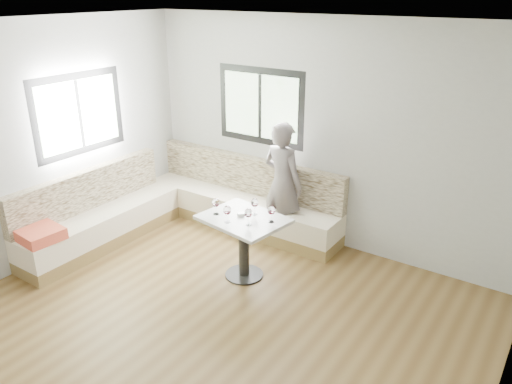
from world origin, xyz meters
TOP-DOWN VIEW (x-y plane):
  - room at (-0.08, 0.08)m, footprint 5.01×5.01m
  - banquette at (-1.59, 1.61)m, footprint 2.90×2.80m
  - table at (-0.26, 1.20)m, footprint 0.99×0.82m
  - person at (-0.36, 2.19)m, footprint 0.63×0.47m
  - olive_ramekin at (-0.31, 1.23)m, footprint 0.09×0.09m
  - wine_glass_a at (-0.56, 1.10)m, footprint 0.09×0.09m
  - wine_glass_b at (-0.33, 1.01)m, footprint 0.09×0.09m
  - wine_glass_c at (-0.11, 1.08)m, footprint 0.09×0.09m
  - wine_glass_d at (-0.21, 1.34)m, footprint 0.09×0.09m
  - wine_glass_e at (0.06, 1.28)m, footprint 0.09×0.09m

SIDE VIEW (x-z plane):
  - banquette at x=-1.59m, z-range -0.14..0.81m
  - table at x=-0.26m, z-range 0.18..0.92m
  - olive_ramekin at x=-0.31m, z-range 0.74..0.77m
  - person at x=-0.36m, z-range 0.00..1.59m
  - wine_glass_a at x=-0.56m, z-range 0.77..0.96m
  - wine_glass_b at x=-0.33m, z-range 0.77..0.96m
  - wine_glass_c at x=-0.11m, z-range 0.77..0.96m
  - wine_glass_d at x=-0.21m, z-range 0.77..0.96m
  - wine_glass_e at x=0.06m, z-range 0.77..0.96m
  - room at x=-0.08m, z-range 0.01..2.82m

